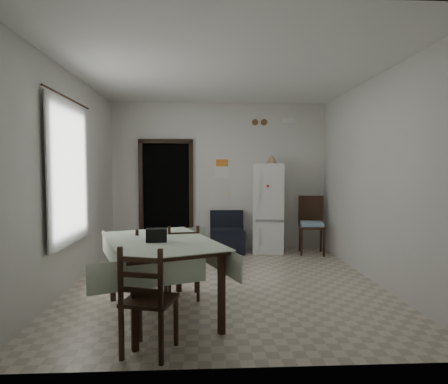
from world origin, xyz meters
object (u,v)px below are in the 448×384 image
fridge (267,208)px  dining_chair_far_left (152,264)px  navy_seat (227,232)px  dining_table (161,278)px  dining_chair_near_head (149,299)px  corner_chair (312,225)px  dining_chair_far_right (183,261)px

fridge → dining_chair_far_left: fridge is taller
navy_seat → dining_table: (-0.90, -3.05, 0.02)m
dining_chair_near_head → dining_table: bearing=-74.5°
corner_chair → dining_chair_far_left: (-2.65, -2.37, -0.09)m
fridge → navy_seat: size_ratio=2.17×
navy_seat → dining_table: dining_table is taller
corner_chair → dining_table: corner_chair is taller
dining_chair_far_left → dining_chair_far_right: 0.38m
navy_seat → dining_table: bearing=-106.5°
dining_table → dining_chair_near_head: size_ratio=1.66×
corner_chair → dining_chair_near_head: corner_chair is taller
navy_seat → dining_chair_far_right: size_ratio=0.85×
navy_seat → dining_table: 3.18m
fridge → corner_chair: (0.81, -0.19, -0.31)m
corner_chair → dining_table: bearing=-121.5°
corner_chair → dining_chair_far_right: bearing=-125.1°
dining_chair_far_right → dining_chair_far_left: bearing=3.8°
dining_chair_far_right → dining_chair_near_head: size_ratio=0.96×
corner_chair → dining_chair_far_left: corner_chair is taller
corner_chair → dining_table: size_ratio=0.68×
fridge → dining_table: fridge is taller
dining_table → dining_chair_far_right: size_ratio=1.73×
dining_chair_far_left → dining_chair_near_head: dining_chair_near_head is taller
navy_seat → dining_chair_far_right: dining_chair_far_right is taller
fridge → dining_chair_far_right: fridge is taller
dining_chair_far_left → dining_chair_far_right: bearing=-177.9°
dining_table → dining_chair_far_left: dining_chair_far_left is taller
fridge → dining_chair_far_left: bearing=-118.4°
fridge → navy_seat: (-0.77, 0.00, -0.46)m
dining_chair_far_right → navy_seat: bearing=-111.6°
navy_seat → dining_chair_near_head: 3.99m
dining_chair_far_left → dining_chair_near_head: 1.34m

